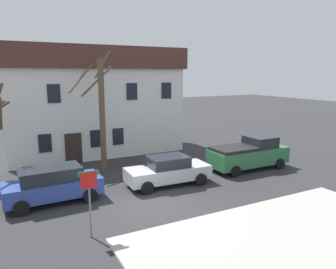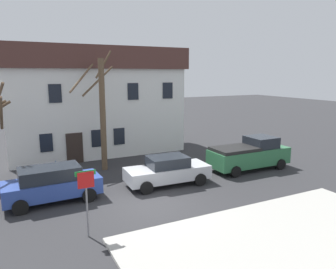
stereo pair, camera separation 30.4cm
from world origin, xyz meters
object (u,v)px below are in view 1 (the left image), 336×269
(building_main, at_px, (92,100))
(pickup_truck_green, at_px, (249,154))
(tree_bare_mid, at_px, (101,111))
(car_blue_wagon, at_px, (52,184))
(street_sign_pole, at_px, (89,191))
(car_silver_sedan, at_px, (168,170))
(bicycle_leaning, at_px, (59,172))

(building_main, relative_size, pickup_truck_green, 2.49)
(tree_bare_mid, height_order, car_blue_wagon, tree_bare_mid)
(building_main, xyz_separation_m, street_sign_pole, (-3.71, -13.68, -2.24))
(tree_bare_mid, xyz_separation_m, car_silver_sedan, (2.38, -4.47, -2.98))
(building_main, bearing_deg, car_silver_sedan, -81.05)
(building_main, height_order, pickup_truck_green, building_main)
(pickup_truck_green, bearing_deg, bicycle_leaning, 161.76)
(pickup_truck_green, xyz_separation_m, street_sign_pole, (-11.30, -4.20, 0.83))
(building_main, relative_size, car_blue_wagon, 2.94)
(building_main, bearing_deg, car_blue_wagon, -115.25)
(building_main, distance_m, car_blue_wagon, 10.96)
(tree_bare_mid, height_order, car_silver_sedan, tree_bare_mid)
(street_sign_pole, bearing_deg, pickup_truck_green, 20.39)
(tree_bare_mid, distance_m, car_silver_sedan, 5.88)
(car_silver_sedan, relative_size, pickup_truck_green, 0.89)
(tree_bare_mid, relative_size, car_silver_sedan, 1.59)
(tree_bare_mid, distance_m, bicycle_leaning, 4.44)
(car_blue_wagon, relative_size, car_silver_sedan, 0.96)
(car_blue_wagon, relative_size, street_sign_pole, 1.74)
(tree_bare_mid, height_order, street_sign_pole, tree_bare_mid)
(building_main, xyz_separation_m, bicycle_leaning, (-3.64, -5.78, -3.70))
(tree_bare_mid, bearing_deg, street_sign_pole, -108.97)
(street_sign_pole, xyz_separation_m, bicycle_leaning, (0.08, 7.90, -1.45))
(car_silver_sedan, distance_m, pickup_truck_green, 6.06)
(building_main, xyz_separation_m, car_blue_wagon, (-4.48, -9.49, -3.16))
(building_main, distance_m, pickup_truck_green, 12.53)
(car_silver_sedan, height_order, street_sign_pole, street_sign_pole)
(car_blue_wagon, relative_size, pickup_truck_green, 0.85)
(bicycle_leaning, bearing_deg, car_silver_sedan, -37.75)
(car_silver_sedan, bearing_deg, pickup_truck_green, 2.96)
(car_silver_sedan, distance_m, street_sign_pole, 6.62)
(pickup_truck_green, xyz_separation_m, bicycle_leaning, (-11.23, 3.70, -0.62))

